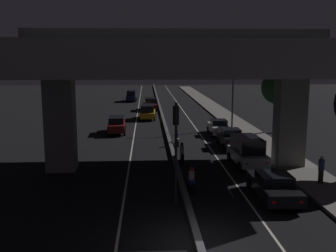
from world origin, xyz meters
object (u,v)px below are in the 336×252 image
Objects in this scene: motorcycle_black_filtering_mid at (182,154)px; motorcycle_white_filtering_far at (177,139)px; traffic_light_left_of_median at (176,135)px; car_white_fourth at (218,127)px; car_dark_red_third_oncoming at (150,104)px; car_dark_red_lead_oncoming at (117,125)px; pedestrian_on_sidewalk at (321,170)px; car_taxi_yellow_second_oncoming at (148,112)px; car_dark_blue_fourth_oncoming at (132,96)px; car_black_third at (230,138)px; street_lamp at (229,87)px; motorcycle_blue_filtering_near at (192,181)px; car_black_lead at (273,186)px; car_silver_second at (247,151)px.

motorcycle_black_filtering_mid is 0.99× the size of motorcycle_white_filtering_far.
traffic_light_left_of_median is 19.59m from car_white_fourth.
car_dark_red_third_oncoming is 24.25m from motorcycle_white_filtering_far.
car_dark_red_lead_oncoming is 22.11m from pedestrian_on_sidewalk.
car_taxi_yellow_second_oncoming reaches higher than car_white_fourth.
car_dark_red_third_oncoming is 12.94m from car_dark_blue_fourth_oncoming.
car_dark_red_third_oncoming reaches higher than car_black_third.
car_dark_red_third_oncoming is 30.00m from motorcycle_black_filtering_mid.
motorcycle_white_filtering_far is (-6.16, -8.04, -3.94)m from street_lamp.
motorcycle_white_filtering_far is at bearing 123.30° from pedestrian_on_sidewalk.
motorcycle_blue_filtering_near is at bearing 157.93° from car_black_third.
car_dark_blue_fourth_oncoming is (-4.12, 50.61, -2.58)m from traffic_light_left_of_median.
traffic_light_left_of_median reaches higher than motorcycle_white_filtering_far.
traffic_light_left_of_median is 1.31× the size of car_black_third.
pedestrian_on_sidewalk is at bearing 22.45° from car_taxi_yellow_second_oncoming.
traffic_light_left_of_median reaches higher than car_black_lead.
car_silver_second is 2.40× the size of motorcycle_white_filtering_far.
car_dark_red_lead_oncoming is 13.09m from motorcycle_black_filtering_mid.
pedestrian_on_sidewalk is (1.46, -19.64, -3.54)m from street_lamp.
pedestrian_on_sidewalk reaches higher than motorcycle_black_filtering_mid.
car_black_third is 2.15× the size of motorcycle_blue_filtering_near.
car_black_lead is 2.51× the size of motorcycle_blue_filtering_near.
motorcycle_blue_filtering_near is (5.58, -18.14, -0.28)m from car_dark_red_lead_oncoming.
car_white_fourth is at bearing 100.91° from pedestrian_on_sidewalk.
motorcycle_blue_filtering_near reaches higher than motorcycle_white_filtering_far.
car_black_lead is at bearing -150.02° from pedestrian_on_sidewalk.
car_black_lead is (-2.05, -21.67, -3.79)m from street_lamp.
car_dark_red_lead_oncoming is 9.90m from car_taxi_yellow_second_oncoming.
car_silver_second is 1.02× the size of car_white_fourth.
car_black_third is 6.64m from motorcycle_black_filtering_mid.
car_dark_blue_fourth_oncoming is at bearing 111.75° from street_lamp.
street_lamp is 1.70× the size of car_dark_red_lead_oncoming.
car_black_third is 2.45× the size of pedestrian_on_sidewalk.
traffic_light_left_of_median is at bearing 156.84° from car_black_third.
car_silver_second reaches higher than car_dark_red_third_oncoming.
motorcycle_blue_filtering_near is at bearing 60.12° from traffic_light_left_of_median.
car_black_third is 38.94m from car_dark_blue_fourth_oncoming.
car_dark_red_third_oncoming is at bearing -1.07° from motorcycle_blue_filtering_near.
car_black_lead is at bearing -165.49° from motorcycle_white_filtering_far.
car_black_lead is 1.10× the size of car_white_fourth.
pedestrian_on_sidewalk reaches higher than car_black_lead.
car_dark_red_lead_oncoming is 2.42× the size of motorcycle_white_filtering_far.
car_black_lead is at bearing 12.73° from car_dark_blue_fourth_oncoming.
car_dark_blue_fourth_oncoming is at bearing -168.27° from car_dark_red_third_oncoming.
car_white_fourth is at bearing 0.44° from car_black_third.
car_silver_second is 0.94× the size of car_dark_blue_fourth_oncoming.
motorcycle_white_filtering_far is (1.16, 13.91, -3.00)m from traffic_light_left_of_median.
motorcycle_blue_filtering_near is 6.31m from motorcycle_black_filtering_mid.
car_taxi_yellow_second_oncoming is 21.33m from motorcycle_black_filtering_mid.
car_white_fourth is 2.60× the size of pedestrian_on_sidewalk.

